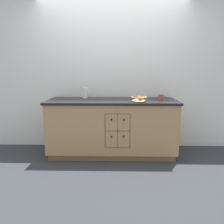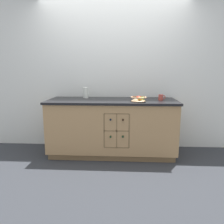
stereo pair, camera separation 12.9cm
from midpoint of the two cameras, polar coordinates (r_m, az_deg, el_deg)
The scene contains 6 objects.
ground_plane at distance 3.70m, azimuth 1.02°, elevation -10.73°, with size 14.00×14.00×0.00m, color #2D3035.
back_wall at distance 3.86m, azimuth 1.34°, elevation 9.61°, with size 4.40×0.06×2.55m, color silver.
kitchen_island at distance 3.55m, azimuth 1.05°, elevation -3.90°, with size 2.04×0.76×0.90m.
fruit_bowl at distance 3.30m, azimuth 8.16°, elevation 3.49°, with size 0.24×0.24×0.08m.
white_pitcher at distance 3.69m, azimuth -5.88°, elevation 5.11°, with size 0.15×0.10×0.18m.
ceramic_mug at distance 3.51m, azimuth 13.72°, elevation 3.74°, with size 0.11×0.07×0.09m.
Camera 2 is at (0.20, -3.43, 1.36)m, focal length 35.00 mm.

